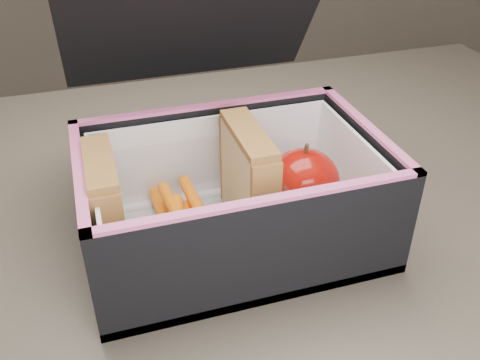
# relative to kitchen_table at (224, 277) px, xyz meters

# --- Properties ---
(kitchen_table) EXTENTS (1.20, 0.80, 0.75)m
(kitchen_table) POSITION_rel_kitchen_table_xyz_m (0.00, 0.00, 0.00)
(kitchen_table) COLOR brown
(kitchen_table) RESTS_ON ground
(lunch_bag) EXTENTS (0.28, 0.29, 0.26)m
(lunch_bag) POSITION_rel_kitchen_table_xyz_m (-0.00, -0.04, 0.15)
(lunch_bag) COLOR black
(lunch_bag) RESTS_ON kitchen_table
(plastic_tub) EXTENTS (0.18, 0.13, 0.07)m
(plastic_tub) POSITION_rel_kitchen_table_xyz_m (-0.05, -0.04, 0.14)
(plastic_tub) COLOR white
(plastic_tub) RESTS_ON lunch_bag
(sandwich_left) EXTENTS (0.03, 0.09, 0.10)m
(sandwich_left) POSITION_rel_kitchen_table_xyz_m (-0.12, -0.04, 0.16)
(sandwich_left) COLOR tan
(sandwich_left) RESTS_ON plastic_tub
(sandwich_right) EXTENTS (0.03, 0.10, 0.11)m
(sandwich_right) POSITION_rel_kitchen_table_xyz_m (0.01, -0.04, 0.16)
(sandwich_right) COLOR tan
(sandwich_right) RESTS_ON plastic_tub
(carrot_sticks) EXTENTS (0.05, 0.16, 0.03)m
(carrot_sticks) POSITION_rel_kitchen_table_xyz_m (-0.05, -0.05, 0.12)
(carrot_sticks) COLOR #E16000
(carrot_sticks) RESTS_ON plastic_tub
(paper_napkin) EXTENTS (0.10, 0.10, 0.01)m
(paper_napkin) POSITION_rel_kitchen_table_xyz_m (0.08, -0.03, 0.11)
(paper_napkin) COLOR white
(paper_napkin) RESTS_ON lunch_bag
(red_apple) EXTENTS (0.08, 0.08, 0.08)m
(red_apple) POSITION_rel_kitchen_table_xyz_m (0.07, -0.04, 0.15)
(red_apple) COLOR maroon
(red_apple) RESTS_ON paper_napkin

